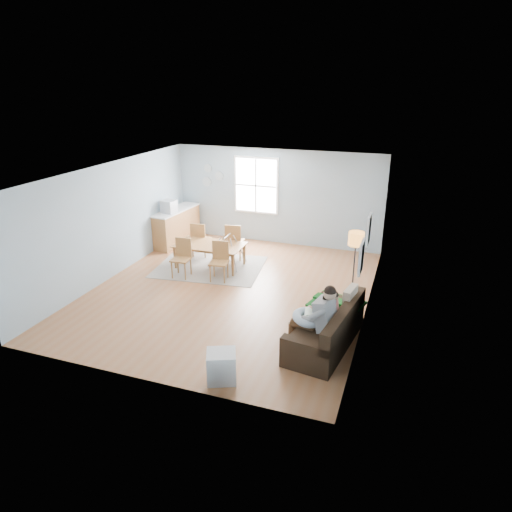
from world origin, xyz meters
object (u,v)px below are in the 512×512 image
at_px(chair_nw, 200,238).
at_px(chair_ne, 234,239).
at_px(storage_cube, 221,366).
at_px(monitor, 169,206).
at_px(sofa, 328,331).
at_px(father, 317,316).
at_px(toddler, 329,306).
at_px(chair_sw, 182,255).
at_px(baby_swing, 227,252).
at_px(floor_lamp, 356,245).
at_px(counter, 177,226).
at_px(chair_se, 220,258).
at_px(dining_table, 209,256).

relative_size(chair_nw, chair_ne, 0.97).
distance_m(storage_cube, monitor, 6.57).
distance_m(sofa, father, 0.52).
relative_size(father, monitor, 3.23).
distance_m(sofa, storage_cube, 2.09).
distance_m(toddler, chair_ne, 4.42).
relative_size(chair_sw, chair_nw, 0.98).
height_order(toddler, baby_swing, toddler).
xyz_separation_m(storage_cube, monitor, (-3.83, 5.26, 0.93)).
bearing_deg(monitor, chair_sw, -53.28).
relative_size(father, toddler, 1.65).
bearing_deg(floor_lamp, monitor, 161.14).
bearing_deg(floor_lamp, counter, 157.89).
xyz_separation_m(floor_lamp, chair_ne, (-3.30, 1.49, -0.75)).
bearing_deg(father, chair_nw, 138.21).
xyz_separation_m(storage_cube, baby_swing, (-1.76, 4.46, 0.11)).
distance_m(chair_se, counter, 2.97).
xyz_separation_m(sofa, dining_table, (-3.53, 2.65, 0.02)).
bearing_deg(baby_swing, chair_nw, 160.40).
xyz_separation_m(chair_se, monitor, (-2.23, 1.64, 0.65)).
relative_size(father, counter, 0.72).
distance_m(storage_cube, counter, 6.78).
relative_size(sofa, dining_table, 1.22).
relative_size(toddler, chair_sw, 0.86).
height_order(dining_table, baby_swing, baby_swing).
distance_m(father, chair_se, 3.66).
bearing_deg(chair_nw, floor_lamp, -17.99).
xyz_separation_m(sofa, father, (-0.17, -0.26, 0.41)).
relative_size(chair_nw, counter, 0.52).
xyz_separation_m(sofa, floor_lamp, (0.15, 1.86, 1.02)).
bearing_deg(toddler, chair_nw, 142.99).
xyz_separation_m(chair_sw, baby_swing, (0.77, 0.95, -0.17)).
bearing_deg(chair_sw, storage_cube, -54.22).
xyz_separation_m(storage_cube, chair_ne, (-1.75, 4.91, 0.31)).
relative_size(sofa, chair_ne, 2.14).
distance_m(chair_nw, monitor, 1.38).
height_order(counter, monitor, monitor).
xyz_separation_m(floor_lamp, counter, (-5.36, 2.18, -0.80)).
bearing_deg(storage_cube, dining_table, 116.98).
relative_size(chair_nw, monitor, 2.34).
bearing_deg(father, chair_se, 140.51).
distance_m(father, chair_sw, 4.36).
distance_m(sofa, chair_sw, 4.39).
distance_m(father, dining_table, 4.47).
height_order(father, chair_sw, father).
distance_m(toddler, chair_se, 3.49).
bearing_deg(storage_cube, chair_nw, 119.32).
bearing_deg(chair_sw, chair_ne, 60.92).
xyz_separation_m(father, chair_ne, (-2.98, 3.61, -0.14)).
distance_m(sofa, chair_nw, 5.22).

